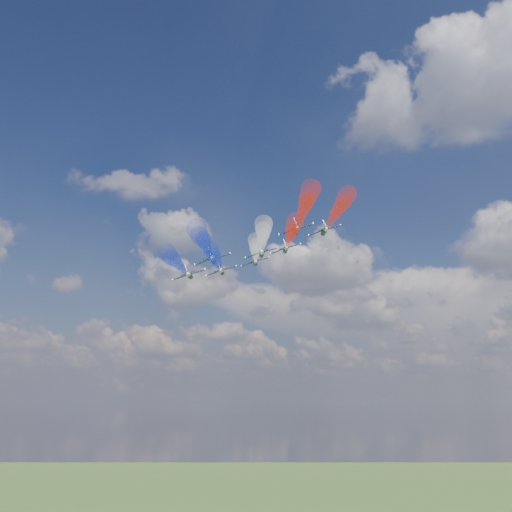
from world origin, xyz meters
The scene contains 16 objects.
jet_lead centered at (5.94, 18.00, 138.96)m, with size 9.63×12.04×3.21m, color black, non-canonical shape.
trail_lead centered at (20.29, -1.58, 136.62)m, with size 4.01×38.14×4.01m, color white, non-canonical shape.
jet_inner_left centered at (4.53, 2.99, 133.58)m, with size 9.63×12.04×3.21m, color black, non-canonical shape.
trail_inner_left centered at (18.88, -16.59, 131.24)m, with size 4.01×38.14×4.01m, color #172EC7, non-canonical shape.
jet_inner_right centered at (21.46, 11.84, 139.61)m, with size 9.63×12.04×3.21m, color black, non-canonical shape.
trail_inner_right centered at (35.81, -7.73, 137.27)m, with size 4.01×38.14×4.01m, color red, non-canonical shape.
jet_outer_left centered at (5.88, -12.47, 129.65)m, with size 9.63×12.04×3.21m, color black, non-canonical shape.
trail_outer_left centered at (20.23, -32.04, 127.31)m, with size 4.01×38.14×4.01m, color #172EC7, non-canonical shape.
jet_center_third centered at (21.44, -0.28, 135.94)m, with size 9.63×12.04×3.21m, color black, non-canonical shape.
trail_center_third centered at (35.79, -19.86, 133.60)m, with size 4.01×38.14×4.01m, color white, non-canonical shape.
jet_outer_right centered at (36.08, 9.30, 142.14)m, with size 9.63×12.04×3.21m, color black, non-canonical shape.
trail_outer_right centered at (50.44, -10.28, 139.80)m, with size 4.01×38.14×4.01m, color red, non-canonical shape.
jet_rear_left centered at (19.95, -19.24, 130.76)m, with size 9.63×12.04×3.21m, color black, non-canonical shape.
trail_rear_left centered at (34.30, -38.82, 128.42)m, with size 4.01×38.14×4.01m, color #172EC7, non-canonical shape.
jet_rear_right centered at (36.01, -5.34, 139.04)m, with size 9.63×12.04×3.21m, color black, non-canonical shape.
trail_rear_right centered at (50.36, -24.92, 136.70)m, with size 4.01×38.14×4.01m, color red, non-canonical shape.
Camera 1 is at (116.57, -132.91, 95.84)m, focal length 42.59 mm.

